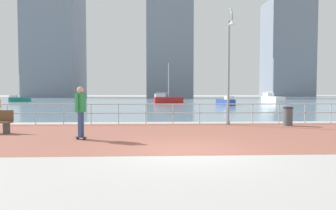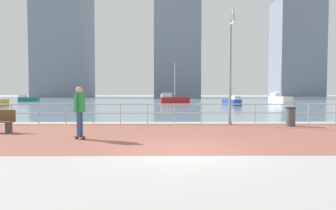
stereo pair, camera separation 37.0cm
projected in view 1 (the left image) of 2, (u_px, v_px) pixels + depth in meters
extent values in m
plane|color=#ADAAA5|center=(161.00, 102.00, 48.08)|extent=(220.00, 220.00, 0.00)
cube|color=#935647|center=(178.00, 134.00, 11.23)|extent=(28.00, 7.55, 0.01)
cube|color=#6B899E|center=(160.00, 100.00, 59.92)|extent=(180.00, 88.00, 0.00)
cylinder|color=#B2BCC1|center=(7.00, 114.00, 14.64)|extent=(0.05, 0.05, 1.02)
cylinder|color=#B2BCC1|center=(35.00, 114.00, 14.69)|extent=(0.05, 0.05, 1.02)
cylinder|color=#B2BCC1|center=(63.00, 114.00, 14.75)|extent=(0.05, 0.05, 1.02)
cylinder|color=#B2BCC1|center=(91.00, 114.00, 14.81)|extent=(0.05, 0.05, 1.02)
cylinder|color=#B2BCC1|center=(118.00, 114.00, 14.86)|extent=(0.05, 0.05, 1.02)
cylinder|color=#B2BCC1|center=(146.00, 114.00, 14.92)|extent=(0.05, 0.05, 1.02)
cylinder|color=#B2BCC1|center=(173.00, 114.00, 14.98)|extent=(0.05, 0.05, 1.02)
cylinder|color=#B2BCC1|center=(200.00, 114.00, 15.04)|extent=(0.05, 0.05, 1.02)
cylinder|color=#B2BCC1|center=(226.00, 114.00, 15.09)|extent=(0.05, 0.05, 1.02)
cylinder|color=#B2BCC1|center=(253.00, 114.00, 15.15)|extent=(0.05, 0.05, 1.02)
cylinder|color=#B2BCC1|center=(279.00, 114.00, 15.21)|extent=(0.05, 0.05, 1.02)
cylinder|color=#B2BCC1|center=(305.00, 114.00, 15.26)|extent=(0.05, 0.05, 1.02)
cylinder|color=#B2BCC1|center=(331.00, 113.00, 15.32)|extent=(0.05, 0.05, 1.02)
cylinder|color=#B2BCC1|center=(173.00, 104.00, 14.96)|extent=(25.20, 0.06, 0.06)
cylinder|color=#B2BCC1|center=(173.00, 113.00, 14.98)|extent=(25.20, 0.06, 0.06)
cylinder|color=gray|center=(228.00, 123.00, 14.51)|extent=(0.19, 0.19, 0.20)
cylinder|color=gray|center=(228.00, 73.00, 14.40)|extent=(0.12, 0.12, 5.17)
cylinder|color=gray|center=(230.00, 9.00, 14.18)|extent=(0.09, 0.19, 0.11)
cylinder|color=gray|center=(230.00, 9.00, 14.03)|extent=(0.09, 0.19, 0.15)
cylinder|color=gray|center=(231.00, 10.00, 13.91)|extent=(0.09, 0.19, 0.18)
cylinder|color=gray|center=(232.00, 12.00, 13.81)|extent=(0.09, 0.16, 0.19)
cylinder|color=gray|center=(232.00, 15.00, 13.75)|extent=(0.09, 0.13, 0.19)
cylinder|color=gray|center=(232.00, 18.00, 13.74)|extent=(0.09, 0.09, 0.17)
cone|color=silver|center=(232.00, 22.00, 13.75)|extent=(0.36, 0.36, 0.22)
cylinder|color=black|center=(85.00, 139.00, 10.03)|extent=(0.07, 0.04, 0.06)
cylinder|color=black|center=(84.00, 139.00, 9.96)|extent=(0.07, 0.04, 0.06)
cylinder|color=black|center=(78.00, 138.00, 10.09)|extent=(0.07, 0.04, 0.06)
cylinder|color=black|center=(77.00, 139.00, 10.02)|extent=(0.07, 0.04, 0.06)
cube|color=black|center=(81.00, 137.00, 10.02)|extent=(0.41, 0.21, 0.02)
cylinder|color=#384C7A|center=(82.00, 124.00, 10.08)|extent=(0.16, 0.16, 0.86)
cylinder|color=#384C7A|center=(80.00, 125.00, 9.92)|extent=(0.16, 0.16, 0.86)
cube|color=#2D8C4C|center=(81.00, 103.00, 9.97)|extent=(0.32, 0.39, 0.64)
cylinder|color=#2D8C4C|center=(84.00, 102.00, 10.19)|extent=(0.11, 0.11, 0.61)
cylinder|color=#2D8C4C|center=(77.00, 103.00, 9.74)|extent=(0.11, 0.11, 0.61)
sphere|color=tan|center=(80.00, 90.00, 9.95)|extent=(0.24, 0.24, 0.24)
cylinder|color=#474C51|center=(288.00, 117.00, 14.09)|extent=(0.44, 0.44, 0.85)
cylinder|color=#262628|center=(288.00, 108.00, 14.07)|extent=(0.46, 0.46, 0.08)
cube|color=#3F4247|center=(7.00, 128.00, 11.41)|extent=(0.10, 0.38, 0.45)
cube|color=white|center=(273.00, 100.00, 42.42)|extent=(1.80, 4.77, 1.00)
cube|color=silver|center=(268.00, 95.00, 43.77)|extent=(1.14, 1.75, 0.56)
cylinder|color=silver|center=(273.00, 78.00, 42.27)|extent=(0.11, 0.11, 5.56)
cylinder|color=silver|center=(270.00, 92.00, 43.39)|extent=(0.25, 2.10, 0.09)
cube|color=#284799|center=(225.00, 102.00, 36.24)|extent=(1.77, 3.60, 0.74)
cube|color=silver|center=(229.00, 98.00, 35.22)|extent=(0.99, 1.37, 0.41)
cylinder|color=silver|center=(225.00, 83.00, 36.14)|extent=(0.08, 0.08, 4.11)
cylinder|color=silver|center=(228.00, 95.00, 35.47)|extent=(0.39, 1.53, 0.07)
cube|color=#B21E1E|center=(169.00, 100.00, 42.69)|extent=(4.38, 1.97, 0.90)
cube|color=silver|center=(160.00, 95.00, 42.41)|extent=(1.65, 1.15, 0.50)
cylinder|color=silver|center=(169.00, 80.00, 42.56)|extent=(0.10, 0.10, 5.03)
cylinder|color=silver|center=(162.00, 93.00, 42.46)|extent=(1.89, 0.38, 0.08)
cube|color=#197266|center=(20.00, 100.00, 50.11)|extent=(3.42, 1.22, 0.72)
cube|color=silver|center=(14.00, 96.00, 49.98)|extent=(1.25, 0.79, 0.40)
cylinder|color=silver|center=(20.00, 86.00, 50.00)|extent=(0.08, 0.08, 4.01)
cylinder|color=silver|center=(15.00, 95.00, 50.00)|extent=(1.52, 0.15, 0.06)
cube|color=slate|center=(55.00, 44.00, 94.00)|extent=(15.81, 17.30, 34.49)
cube|color=slate|center=(287.00, 49.00, 108.31)|extent=(16.00, 12.97, 35.28)
cube|color=slate|center=(169.00, 20.00, 86.92)|extent=(13.45, 10.97, 46.67)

